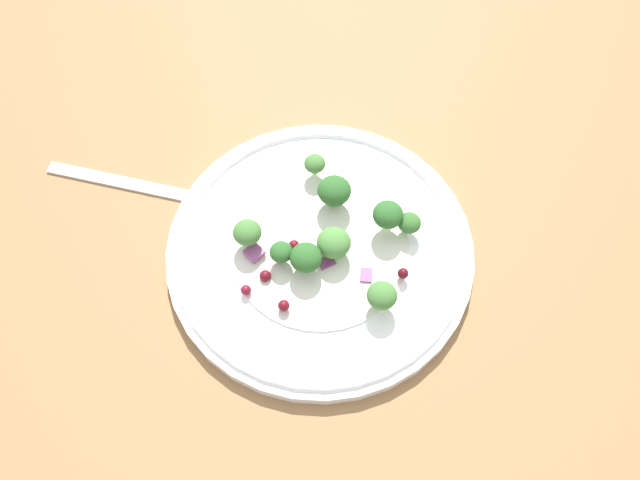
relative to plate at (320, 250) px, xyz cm
name	(u,v)px	position (x,y,z in cm)	size (l,w,h in cm)	color
ground_plane	(343,249)	(-2.23, -0.56, -1.86)	(180.00, 180.00, 2.00)	olive
plate	(320,250)	(0.00, 0.00, 0.00)	(26.62, 26.62, 1.70)	white
dressing_pool	(320,248)	(0.00, 0.00, 0.44)	(15.44, 15.44, 0.20)	white
broccoli_floret_0	(409,223)	(-7.80, 0.21, 1.91)	(2.01, 2.01, 2.04)	#ADD18E
broccoli_floret_1	(336,191)	(-2.37, -4.06, 2.50)	(2.95, 2.95, 2.98)	#8EB77A
broccoli_floret_2	(306,258)	(1.58, 1.63, 2.33)	(2.69, 2.69, 2.72)	#9EC684
broccoli_floret_3	(315,164)	(-1.28, -7.47, 2.14)	(1.93, 1.93, 1.96)	#ADD18E
broccoli_floret_4	(247,233)	(5.86, -1.77, 2.40)	(2.42, 2.42, 2.45)	#8EB77A
broccoli_floret_5	(334,243)	(-1.01, 0.73, 2.17)	(2.88, 2.88, 2.91)	#8EB77A
broccoli_floret_6	(382,296)	(-3.63, 6.31, 2.24)	(2.47, 2.47, 2.50)	#ADD18E
broccoli_floret_7	(388,217)	(-6.04, -0.38, 2.72)	(2.61, 2.61, 2.65)	#ADD18E
broccoli_floret_8	(281,252)	(3.44, 0.50, 2.04)	(1.95, 1.95, 1.98)	#9EC684
cranberry_0	(339,238)	(-1.69, -0.02, 1.43)	(1.00, 1.00, 1.00)	maroon
cranberry_1	(280,259)	(3.62, 0.58, 1.03)	(0.72, 0.72, 0.72)	#4C0A14
cranberry_2	(265,276)	(5.12, 1.74, 0.84)	(0.99, 0.99, 0.99)	maroon
cranberry_3	(246,290)	(6.94, 2.71, 0.96)	(0.88, 0.88, 0.88)	maroon
cranberry_4	(284,306)	(4.19, 4.87, 1.16)	(0.95, 0.95, 0.95)	maroon
cranberry_5	(295,249)	(2.16, -0.20, 0.81)	(0.92, 0.92, 0.92)	maroon
cranberry_6	(403,273)	(-6.08, 4.36, 1.26)	(0.92, 0.92, 0.92)	#4C0A14
onion_bit_0	(366,275)	(-3.17, 3.52, 0.60)	(1.01, 1.31, 0.30)	#843D75
onion_bit_1	(254,253)	(5.63, -0.50, 0.99)	(1.39, 1.40, 0.55)	#934C84
onion_bit_2	(327,262)	(-0.20, 1.58, 0.66)	(1.04, 1.35, 0.34)	#843D75
fork	(154,189)	(13.35, -10.03, -0.61)	(17.40, 10.03, 0.50)	silver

